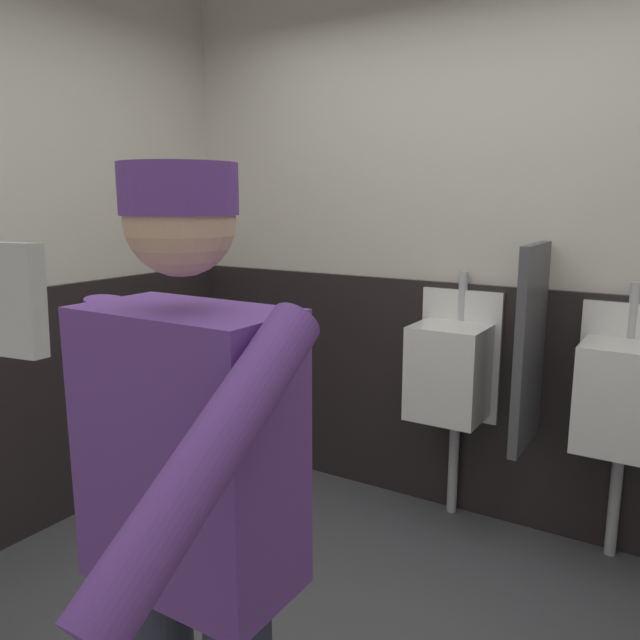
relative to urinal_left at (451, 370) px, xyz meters
name	(u,v)px	position (x,y,z in m)	size (l,w,h in m)	color
wall_back	(476,229)	(0.02, 0.22, 0.66)	(3.94, 0.12, 2.88)	beige
wainscot_band_back	(463,399)	(0.02, 0.14, -0.19)	(3.34, 0.03, 1.18)	black
urinal_left	(451,370)	(0.00, 0.00, 0.00)	(0.40, 0.34, 1.24)	white
urinal_middle	(623,395)	(0.75, 0.00, 0.00)	(0.40, 0.34, 1.24)	white
privacy_divider_panel	(530,347)	(0.38, -0.07, 0.17)	(0.04, 0.40, 0.90)	#4C4C51
person	(189,510)	(0.15, -1.94, 0.19)	(0.65, 0.60, 1.65)	#2D3342
cell_phone	(16,300)	(0.42, -2.44, 0.71)	(0.06, 0.02, 0.11)	silver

